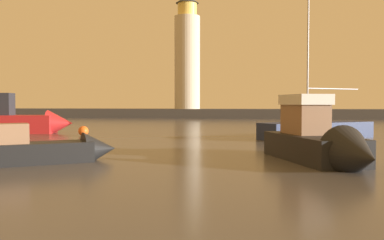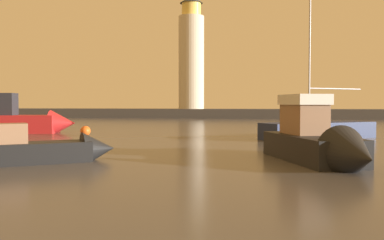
{
  "view_description": "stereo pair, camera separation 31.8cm",
  "coord_description": "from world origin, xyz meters",
  "views": [
    {
      "loc": [
        3.92,
        -1.61,
        2.37
      ],
      "look_at": [
        0.22,
        20.28,
        1.51
      ],
      "focal_mm": 39.07,
      "sensor_mm": 36.0,
      "label": 1
    },
    {
      "loc": [
        4.24,
        -1.55,
        2.37
      ],
      "look_at": [
        0.22,
        20.28,
        1.51
      ],
      "focal_mm": 39.07,
      "sensor_mm": 36.0,
      "label": 2
    }
  ],
  "objects": [
    {
      "name": "motorboat_3",
      "position": [
        -4.57,
        13.99,
        0.51
      ],
      "size": [
        5.59,
        4.59,
        1.88
      ],
      "color": "black",
      "rests_on": "ground_plane"
    },
    {
      "name": "mooring_buoy",
      "position": [
        -9.04,
        27.18,
        0.37
      ],
      "size": [
        0.74,
        0.74,
        0.74
      ],
      "primitive_type": "sphere",
      "color": "#EA5919",
      "rests_on": "ground_plane"
    },
    {
      "name": "motorboat_1",
      "position": [
        6.29,
        15.53,
        0.84
      ],
      "size": [
        4.43,
        7.26,
        3.21
      ],
      "color": "black",
      "rests_on": "ground_plane"
    },
    {
      "name": "sailboat_moored",
      "position": [
        7.57,
        27.86,
        0.63
      ],
      "size": [
        8.13,
        6.66,
        13.88
      ],
      "color": "#1E284C",
      "rests_on": "ground_plane"
    },
    {
      "name": "motorboat_2",
      "position": [
        -15.22,
        29.22,
        1.0
      ],
      "size": [
        8.44,
        3.75,
        3.5
      ],
      "color": "#B21E1E",
      "rests_on": "ground_plane"
    },
    {
      "name": "breakwater",
      "position": [
        0.0,
        66.67,
        0.76
      ],
      "size": [
        88.44,
        5.68,
        1.52
      ],
      "primitive_type": "cube",
      "color": "#423F3D",
      "rests_on": "ground_plane"
    },
    {
      "name": "lighthouse",
      "position": [
        -8.45,
        66.67,
        10.34
      ],
      "size": [
        4.2,
        4.2,
        18.62
      ],
      "color": "beige",
      "rests_on": "breakwater"
    },
    {
      "name": "ground_plane",
      "position": [
        0.0,
        33.33,
        0.0
      ],
      "size": [
        220.0,
        220.0,
        0.0
      ],
      "primitive_type": "plane",
      "color": "#4C4742"
    }
  ]
}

